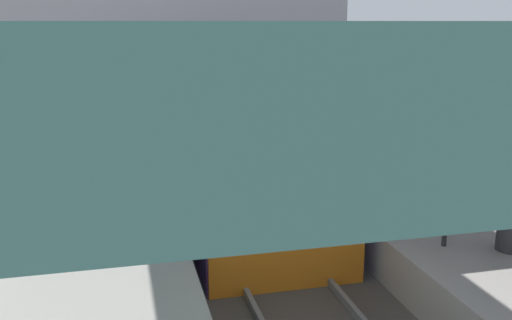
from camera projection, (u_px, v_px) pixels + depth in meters
The scene contains 14 objects.
ground_plane at pixel (270, 272), 10.60m from camera, with size 80.00×80.00×0.00m, color #383835.
platform_left at pixel (51, 267), 9.60m from camera, with size 4.40×28.00×1.00m, color #ADA8A0.
platform_right at pixel (454, 229), 11.36m from camera, with size 4.40×28.00×1.00m, color #ADA8A0.
track_ballast at pixel (270, 267), 10.58m from camera, with size 3.20×28.00×0.20m, color #4C4742.
rail_near_side at pixel (231, 262), 10.37m from camera, with size 0.08×28.00×0.14m, color slate.
rail_far_side at pixel (307, 255), 10.70m from camera, with size 0.08×28.00×0.14m, color slate.
commuter_train at pixel (223, 134), 14.51m from camera, with size 2.78×11.55×3.10m.
canopy_left at pixel (41, 29), 10.00m from camera, with size 4.18×21.00×3.52m.
canopy_right at pixel (430, 41), 11.83m from camera, with size 4.18×21.00×3.24m.
platform_bench at pixel (501, 179), 11.40m from camera, with size 1.40×0.41×0.86m.
platform_sign at pixel (452, 147), 8.83m from camera, with size 0.90×0.08×2.21m.
litter_bin at pixel (512, 226), 8.96m from camera, with size 0.44×0.44×0.80m, color #2D2D30.
passenger_near_bench at pixel (363, 150), 12.08m from camera, with size 0.36×0.36×1.70m.
station_building_backdrop at pixel (153, 1), 28.04m from camera, with size 18.00×6.00×11.00m, color #B7B2B7.
Camera 1 is at (-2.59, -9.47, 4.52)m, focal length 40.14 mm.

